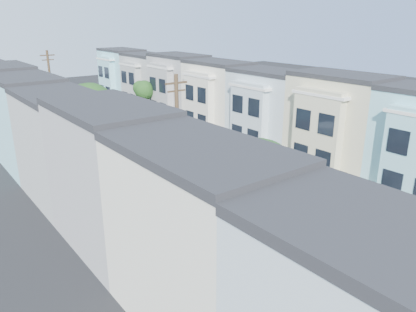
# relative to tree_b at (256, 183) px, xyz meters

# --- Properties ---
(ground) EXTENTS (160.00, 160.00, 0.00)m
(ground) POSITION_rel_tree_b_xyz_m (6.30, 5.40, -5.24)
(ground) COLOR black
(ground) RESTS_ON ground
(road_slab) EXTENTS (12.00, 70.00, 0.02)m
(road_slab) POSITION_rel_tree_b_xyz_m (6.30, 20.40, -5.23)
(road_slab) COLOR black
(road_slab) RESTS_ON ground
(curb_left) EXTENTS (0.30, 70.00, 0.15)m
(curb_left) POSITION_rel_tree_b_xyz_m (0.25, 20.40, -5.16)
(curb_left) COLOR gray
(curb_left) RESTS_ON ground
(curb_right) EXTENTS (0.30, 70.00, 0.15)m
(curb_right) POSITION_rel_tree_b_xyz_m (12.35, 20.40, -5.16)
(curb_right) COLOR gray
(curb_right) RESTS_ON ground
(sidewalk_left) EXTENTS (2.60, 70.00, 0.15)m
(sidewalk_left) POSITION_rel_tree_b_xyz_m (-1.05, 20.40, -5.16)
(sidewalk_left) COLOR gray
(sidewalk_left) RESTS_ON ground
(sidewalk_right) EXTENTS (2.60, 70.00, 0.15)m
(sidewalk_right) POSITION_rel_tree_b_xyz_m (13.65, 20.40, -5.16)
(sidewalk_right) COLOR gray
(sidewalk_right) RESTS_ON ground
(centerline) EXTENTS (0.12, 70.00, 0.01)m
(centerline) POSITION_rel_tree_b_xyz_m (6.30, 20.40, -5.24)
(centerline) COLOR gold
(centerline) RESTS_ON ground
(townhouse_row_left) EXTENTS (5.00, 70.00, 8.50)m
(townhouse_row_left) POSITION_rel_tree_b_xyz_m (-4.85, 20.40, -5.24)
(townhouse_row_left) COLOR silver
(townhouse_row_left) RESTS_ON ground
(townhouse_row_right) EXTENTS (5.00, 70.00, 8.50)m
(townhouse_row_right) POSITION_rel_tree_b_xyz_m (17.45, 20.40, -5.24)
(townhouse_row_right) COLOR silver
(townhouse_row_right) RESTS_ON ground
(tree_b) EXTENTS (4.70, 4.70, 7.61)m
(tree_b) POSITION_rel_tree_b_xyz_m (0.00, 0.00, 0.00)
(tree_b) COLOR black
(tree_b) RESTS_ON ground
(tree_c) EXTENTS (4.28, 4.28, 7.03)m
(tree_c) POSITION_rel_tree_b_xyz_m (-0.00, 10.95, -0.37)
(tree_c) COLOR black
(tree_c) RESTS_ON ground
(tree_d) EXTENTS (4.70, 4.70, 7.85)m
(tree_d) POSITION_rel_tree_b_xyz_m (-0.00, 22.29, 0.24)
(tree_d) COLOR black
(tree_d) RESTS_ON ground
(tree_e) EXTENTS (4.70, 4.70, 7.26)m
(tree_e) POSITION_rel_tree_b_xyz_m (0.00, 38.49, -0.35)
(tree_e) COLOR black
(tree_e) RESTS_ON ground
(tree_far_r) EXTENTS (2.73, 2.73, 5.37)m
(tree_far_r) POSITION_rel_tree_b_xyz_m (13.19, 35.94, -1.30)
(tree_far_r) COLOR black
(tree_far_r) RESTS_ON ground
(utility_pole_near) EXTENTS (1.60, 0.26, 10.00)m
(utility_pole_near) POSITION_rel_tree_b_xyz_m (0.00, 7.40, -0.09)
(utility_pole_near) COLOR #42301E
(utility_pole_near) RESTS_ON ground
(utility_pole_far) EXTENTS (1.60, 0.26, 10.00)m
(utility_pole_far) POSITION_rel_tree_b_xyz_m (0.00, 33.40, -0.09)
(utility_pole_far) COLOR #42301E
(utility_pole_far) RESTS_ON ground
(fedex_truck) EXTENTS (2.67, 6.93, 3.32)m
(fedex_truck) POSITION_rel_tree_b_xyz_m (7.98, 7.99, -3.38)
(fedex_truck) COLOR white
(fedex_truck) RESTS_ON ground
(lead_sedan) EXTENTS (2.81, 5.66, 1.54)m
(lead_sedan) POSITION_rel_tree_b_xyz_m (8.70, 16.08, -4.47)
(lead_sedan) COLOR black
(lead_sedan) RESTS_ON ground
(parked_left_b) EXTENTS (2.07, 4.52, 1.42)m
(parked_left_b) POSITION_rel_tree_b_xyz_m (1.40, -1.44, -4.53)
(parked_left_b) COLOR black
(parked_left_b) RESTS_ON ground
(parked_left_c) EXTENTS (1.77, 3.99, 1.26)m
(parked_left_c) POSITION_rel_tree_b_xyz_m (1.40, 5.73, -4.61)
(parked_left_c) COLOR #969696
(parked_left_c) RESTS_ON ground
(parked_left_d) EXTENTS (2.52, 5.15, 1.41)m
(parked_left_d) POSITION_rel_tree_b_xyz_m (1.40, 16.25, -4.53)
(parked_left_d) COLOR #4E0F15
(parked_left_d) RESTS_ON ground
(parked_right_b) EXTENTS (1.47, 3.99, 1.32)m
(parked_right_b) POSITION_rel_tree_b_xyz_m (11.20, 3.35, -4.58)
(parked_right_b) COLOR silver
(parked_right_b) RESTS_ON ground
(parked_right_c) EXTENTS (1.58, 3.82, 1.22)m
(parked_right_c) POSITION_rel_tree_b_xyz_m (11.20, 23.60, -4.63)
(parked_right_c) COLOR black
(parked_right_c) RESTS_ON ground
(parked_right_d) EXTENTS (2.29, 4.98, 1.46)m
(parked_right_d) POSITION_rel_tree_b_xyz_m (11.20, 32.08, -4.50)
(parked_right_d) COLOR black
(parked_right_d) RESTS_ON ground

